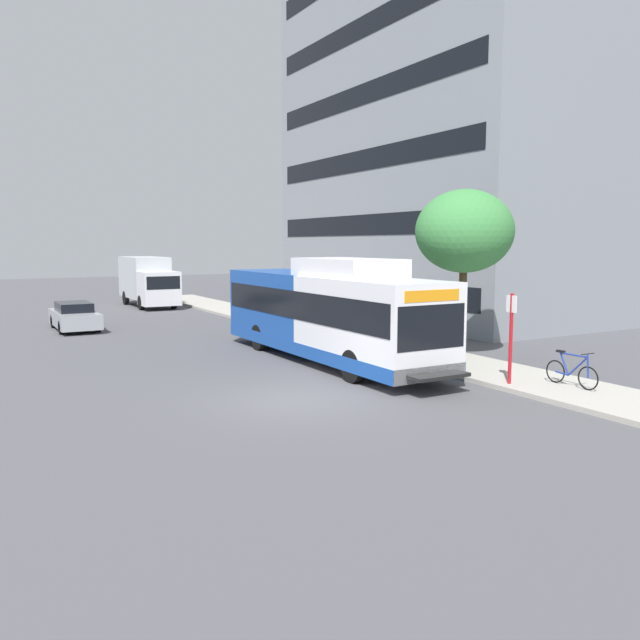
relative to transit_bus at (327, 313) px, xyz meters
name	(u,v)px	position (x,y,z in m)	size (l,w,h in m)	color
ground_plane	(198,355)	(-3.60, 3.41, -1.70)	(120.00, 120.00, 0.00)	#4C4C51
sidewalk_curb	(382,346)	(3.40, 1.41, -1.63)	(3.00, 56.00, 0.14)	#A8A399
transit_bus	(327,313)	(0.00, 0.00, 0.00)	(2.58, 12.25, 3.65)	white
bus_stop_sign_pole	(511,332)	(2.34, -6.38, -0.05)	(0.10, 0.36, 2.60)	red
bicycle_parked	(572,372)	(3.59, -7.50, -1.14)	(0.52, 1.76, 1.02)	black
street_tree_near_stop	(464,232)	(4.56, -1.92, 2.85)	(3.48, 3.48, 5.92)	#4C3823
parked_car_far_lane	(75,316)	(-6.42, 13.08, -1.04)	(1.80, 4.50, 1.33)	#93999E
box_truck_background	(148,280)	(-0.25, 23.03, 0.04)	(2.32, 7.01, 3.25)	silver
apartment_tower_backdrop	(461,76)	(14.61, 9.77, 11.99)	(13.24, 19.63, 27.39)	gray
lattice_comm_tower	(366,184)	(20.31, 27.97, 7.57)	(1.10, 1.10, 27.97)	#B7B7BC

